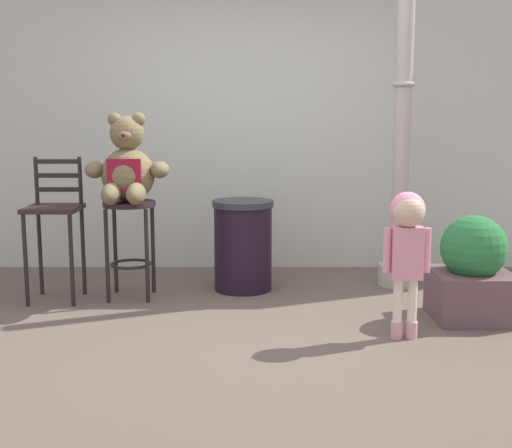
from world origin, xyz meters
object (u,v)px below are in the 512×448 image
Objects in this scene: lamppost at (403,149)px; bar_chair_empty at (56,217)px; child_walking at (409,233)px; bar_stool_with_teddy at (132,228)px; planter_with_shrub at (474,272)px; trash_bin at (245,245)px; teddy_bear at (129,169)px.

bar_chair_empty is at bearing -170.84° from lamppost.
lamppost is at bearing -49.96° from child_walking.
lamppost is 2.62× the size of bar_chair_empty.
bar_chair_empty is (-2.77, -0.45, -0.50)m from lamppost.
lamppost is at bearing 10.14° from bar_stool_with_teddy.
bar_chair_empty is at bearing 170.55° from planter_with_shrub.
trash_bin reaches higher than planter_with_shrub.
child_walking is 0.33× the size of lamppost.
trash_bin is 1.00× the size of planter_with_shrub.
trash_bin is 1.51m from bar_chair_empty.
child_walking is at bearing -143.63° from planter_with_shrub.
bar_stool_with_teddy is 0.81× the size of child_walking.
bar_chair_empty is at bearing 29.78° from child_walking.
child_walking is (1.96, -0.95, -0.33)m from teddy_bear.
teddy_bear reaches higher than trash_bin.
child_walking is at bearing -48.91° from trash_bin.
lamppost is 3.91× the size of planter_with_shrub.
lamppost is (0.24, 1.38, 0.47)m from child_walking.
lamppost reaches higher than teddy_bear.
trash_bin is at bearing 11.58° from bar_chair_empty.
bar_stool_with_teddy is 2.60m from planter_with_shrub.
planter_with_shrub is (2.52, -0.57, -0.22)m from bar_stool_with_teddy.
teddy_bear is 0.23× the size of lamppost.
teddy_bear is 0.92× the size of trash_bin.
bar_chair_empty reaches higher than bar_stool_with_teddy.
bar_stool_with_teddy is at bearing 5.33° from bar_chair_empty.
child_walking is 1.28× the size of trash_bin.
lamppost is at bearing 9.16° from bar_chair_empty.
bar_chair_empty is (-0.57, -0.05, 0.10)m from bar_stool_with_teddy.
child_walking is 0.79m from planter_with_shrub.
child_walking reaches higher than bar_stool_with_teddy.
teddy_bear is at bearing -162.55° from trash_bin.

